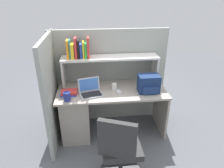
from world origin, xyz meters
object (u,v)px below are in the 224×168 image
object	(u,v)px
snack_canister	(67,96)
office_chair	(120,154)
computer_mouse	(119,92)
paper_cup	(114,87)
backpack	(149,84)
laptop	(90,91)

from	to	relation	value
snack_canister	office_chair	distance (m)	1.01
computer_mouse	paper_cup	xyz separation A→B (m)	(-0.05, 0.11, 0.03)
computer_mouse	snack_canister	bearing A→B (deg)	176.14
backpack	snack_canister	bearing A→B (deg)	-173.37
paper_cup	laptop	bearing A→B (deg)	-164.27
laptop	paper_cup	world-z (taller)	laptop
laptop	office_chair	world-z (taller)	laptop
laptop	office_chair	bearing A→B (deg)	-70.23
backpack	paper_cup	bearing A→B (deg)	166.51
paper_cup	snack_canister	world-z (taller)	snack_canister
office_chair	laptop	bearing A→B (deg)	-48.83
snack_canister	office_chair	size ratio (longest dim) A/B	0.13
laptop	backpack	world-z (taller)	backpack
office_chair	snack_canister	bearing A→B (deg)	-27.17
computer_mouse	paper_cup	bearing A→B (deg)	99.90
backpack	snack_canister	xyz separation A→B (m)	(-1.15, -0.13, -0.06)
laptop	snack_canister	xyz separation A→B (m)	(-0.31, -0.15, 0.01)
backpack	office_chair	bearing A→B (deg)	-122.48
computer_mouse	office_chair	distance (m)	0.91
paper_cup	snack_canister	bearing A→B (deg)	-159.51
backpack	laptop	bearing A→B (deg)	178.91
computer_mouse	office_chair	xyz separation A→B (m)	(-0.10, -0.84, -0.35)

